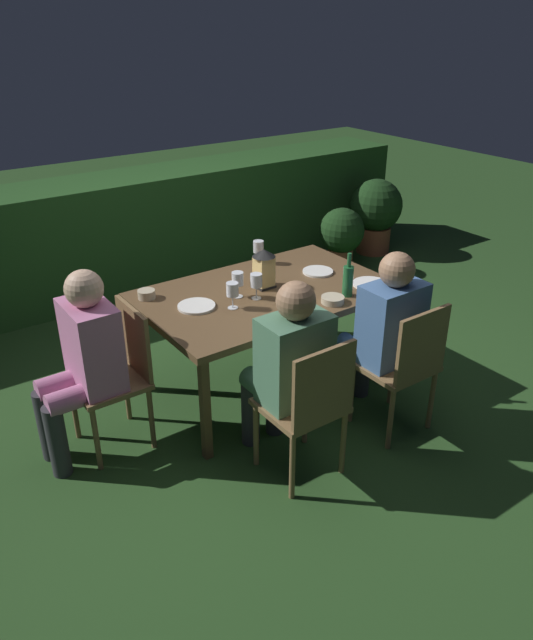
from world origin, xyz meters
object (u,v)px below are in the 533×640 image
dining_table (267,298)px  person_in_blue (383,328)px  wine_glass_c (238,280)px  wine_glass_d (258,248)px  plate_c (371,284)px  person_in_pink (83,358)px  wine_glass_a (232,291)px  potted_plant_by_hedge (342,235)px  bowl_olives (333,299)px  lantern_centerpiece (264,266)px  person_in_green (287,364)px  chair_head_near (119,371)px  wine_glass_b (256,282)px  potted_plant_corner (376,211)px  plate_a (196,306)px  plate_b (318,272)px  green_bottle_on_table (348,280)px  chair_side_left_b (404,363)px  bowl_bread (146,294)px  chair_side_left_a (309,404)px

dining_table → person_in_blue: bearing=-62.8°
wine_glass_c → wine_glass_d: size_ratio=1.00×
wine_glass_c → plate_c: bearing=-23.2°
person_in_pink → wine_glass_a: bearing=-6.0°
potted_plant_by_hedge → bowl_olives: bearing=-133.5°
lantern_centerpiece → person_in_green: bearing=-116.7°
chair_head_near → wine_glass_b: wine_glass_b is taller
wine_glass_a → potted_plant_corner: wine_glass_a is taller
wine_glass_c → potted_plant_by_hedge: size_ratio=0.26×
person_in_pink → wine_glass_a: size_ratio=6.80×
person_in_green → potted_plant_by_hedge: person_in_green is taller
wine_glass_d → plate_c: 0.87m
chair_head_near → person_in_blue: 1.61m
wine_glass_d → plate_a: wine_glass_d is taller
potted_plant_by_hedge → person_in_green: bearing=-137.6°
person_in_green → dining_table: bearing=62.8°
lantern_centerpiece → potted_plant_by_hedge: lantern_centerpiece is taller
person_in_blue → bowl_olives: size_ratio=7.84×
plate_b → green_bottle_on_table: bearing=-103.4°
green_bottle_on_table → bowl_olives: (-0.15, -0.03, -0.09)m
wine_glass_a → plate_c: 0.98m
dining_table → wine_glass_c: bearing=173.2°
chair_side_left_b → bowl_bread: (-1.06, 1.25, 0.27)m
plate_a → wine_glass_a: bearing=-38.2°
potted_plant_by_hedge → person_in_pink: bearing=-157.1°
person_in_blue → green_bottle_on_table: 0.40m
chair_head_near → wine_glass_c: wine_glass_c is taller
chair_side_left_a → potted_plant_corner: bearing=40.1°
chair_side_left_a → wine_glass_d: wine_glass_d is taller
dining_table → green_bottle_on_table: green_bottle_on_table is taller
chair_head_near → bowl_bread: bearing=43.1°
chair_side_left_b → green_bottle_on_table: (0.01, 0.54, 0.35)m
potted_plant_corner → green_bottle_on_table: bearing=-138.6°
potted_plant_corner → person_in_pink: bearing=-158.0°
person_in_blue → chair_side_left_a: 0.77m
bowl_bread → wine_glass_b: bearing=-35.6°
person_in_pink → potted_plant_by_hedge: person_in_pink is taller
chair_side_left_a → plate_c: bearing=30.3°
wine_glass_b → wine_glass_c: bearing=132.1°
person_in_pink → green_bottle_on_table: bearing=-12.7°
chair_head_near → potted_plant_corner: size_ratio=1.08×
chair_head_near → plate_c: size_ratio=3.59×
green_bottle_on_table → person_in_pink: bearing=167.3°
green_bottle_on_table → potted_plant_by_hedge: (1.48, 1.68, -0.45)m
green_bottle_on_table → potted_plant_corner: size_ratio=0.36×
wine_glass_c → potted_plant_corner: size_ratio=0.21×
dining_table → chair_head_near: size_ratio=1.88×
lantern_centerpiece → wine_glass_d: 0.44m
bowl_bread → bowl_olives: bearing=-38.6°
bowl_olives → potted_plant_by_hedge: 2.39m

